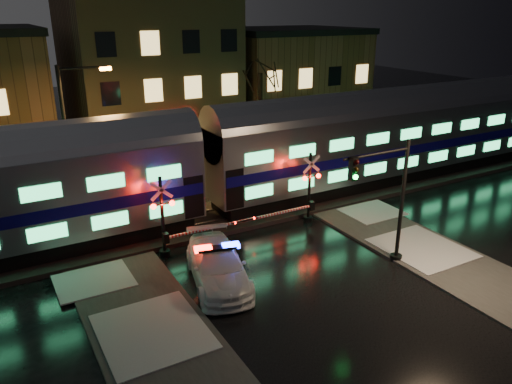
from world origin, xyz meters
The scene contains 11 objects.
ground centered at (0.00, 0.00, 0.00)m, with size 120.00×120.00×0.00m, color black.
ballast centered at (0.00, 5.00, 0.12)m, with size 90.00×4.20×0.24m, color black.
sidewalk_right centered at (6.50, -6.00, 0.06)m, with size 4.00×20.00×0.12m, color #2D2D2D.
building_mid centered at (2.00, 22.50, 5.75)m, with size 12.00×11.00×11.50m, color brown.
building_right centered at (15.00, 22.00, 4.25)m, with size 12.00×10.00×8.50m, color brown.
train centered at (-1.04, 5.00, 3.38)m, with size 51.00×3.12×5.92m.
police_car centered at (-3.00, -0.90, 0.77)m, with size 3.34×5.59×1.69m.
crossing_signal_right centered at (3.47, 2.30, 1.55)m, with size 5.32×0.64×3.76m.
crossing_signal_left centered at (-3.75, 2.30, 1.57)m, with size 5.37×0.64×3.80m.
traffic_light centered at (3.87, -3.17, 2.96)m, with size 3.61×0.67×5.58m.
streetlight centered at (-6.47, 9.00, 4.64)m, with size 2.69×0.28×8.06m.
Camera 1 is at (-10.50, -17.40, 10.64)m, focal length 35.00 mm.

